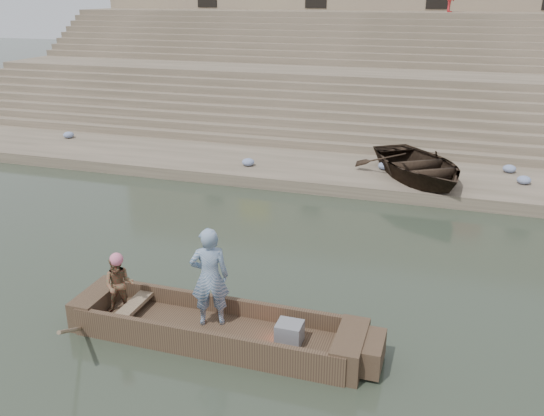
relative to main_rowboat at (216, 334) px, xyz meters
The scene contains 13 objects.
ground 3.72m from the main_rowboat, 135.28° to the left, with size 120.00×120.00×0.00m, color #2C3729.
lower_landing 10.94m from the main_rowboat, 103.98° to the left, with size 32.00×4.00×0.40m, color gray.
mid_landing 18.35m from the main_rowboat, 98.30° to the left, with size 32.00×3.00×2.80m, color gray.
upper_landing 25.38m from the main_rowboat, 96.01° to the left, with size 32.00×3.00×5.20m, color gray.
ghat_steps 20.05m from the main_rowboat, 97.60° to the left, with size 32.00×11.00×5.20m.
building_wall 29.74m from the main_rowboat, 95.18° to the left, with size 32.00×5.07×11.20m.
main_rowboat is the anchor object (origin of this frame).
rowboat_trim 0.28m from the main_rowboat, ahead, with size 6.04×2.63×1.89m.
standing_man 1.12m from the main_rowboat, 130.85° to the left, with size 0.72×0.47×1.96m, color navy.
rowing_man 2.13m from the main_rowboat, behind, with size 0.59×0.46×1.22m, color #256F40.
television 1.47m from the main_rowboat, ahead, with size 0.46×0.42×0.40m.
beached_rowboat 10.55m from the main_rowboat, 73.83° to the left, with size 3.23×4.53×0.94m, color #2D2116.
cloth_bundles 10.91m from the main_rowboat, 90.68° to the left, with size 18.22×2.38×0.26m.
Camera 1 is at (6.47, -11.11, 6.14)m, focal length 37.77 mm.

